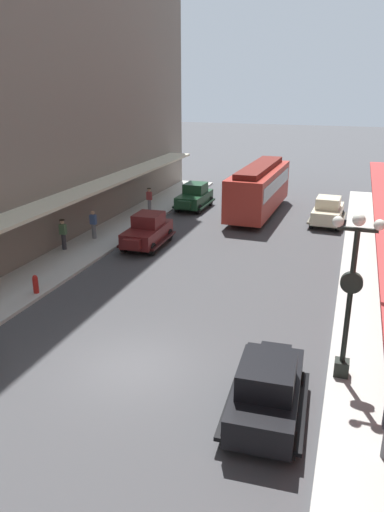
{
  "coord_description": "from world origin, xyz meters",
  "views": [
    {
      "loc": [
        6.13,
        -12.36,
        8.69
      ],
      "look_at": [
        0.0,
        6.0,
        1.8
      ],
      "focal_mm": 34.13,
      "sensor_mm": 36.0,
      "label": 1
    }
  ],
  "objects": [
    {
      "name": "streetcar",
      "position": [
        -0.01,
        20.67,
        1.9
      ],
      "size": [
        2.77,
        9.67,
        3.46
      ],
      "color": "#A52D23",
      "rests_on": "ground"
    },
    {
      "name": "lamp_post_with_clock",
      "position": [
        6.4,
        1.43,
        2.99
      ],
      "size": [
        1.42,
        0.44,
        5.16
      ],
      "color": "black",
      "rests_on": "sidewalk_right"
    },
    {
      "name": "pedestrian_2",
      "position": [
        -7.87,
        11.54,
        0.99
      ],
      "size": [
        0.36,
        0.24,
        1.64
      ],
      "color": "slate",
      "rests_on": "sidewalk_left"
    },
    {
      "name": "ground_plane",
      "position": [
        0.0,
        0.0,
        0.0
      ],
      "size": [
        200.0,
        200.0,
        0.0
      ],
      "primitive_type": "plane",
      "color": "#424244"
    },
    {
      "name": "parked_car_4",
      "position": [
        -4.51,
        11.62,
        0.94
      ],
      "size": [
        2.22,
        4.29,
        1.84
      ],
      "color": "#591919",
      "rests_on": "ground"
    },
    {
      "name": "parked_car_3",
      "position": [
        -4.72,
        20.7,
        0.94
      ],
      "size": [
        2.18,
        4.27,
        1.84
      ],
      "color": "#193D23",
      "rests_on": "ground"
    },
    {
      "name": "parked_car_2",
      "position": [
        4.52,
        -1.16,
        0.94
      ],
      "size": [
        2.31,
        4.32,
        1.84
      ],
      "color": "black",
      "rests_on": "ground"
    },
    {
      "name": "parked_car_1",
      "position": [
        4.78,
        19.42,
        0.94
      ],
      "size": [
        2.28,
        4.31,
        1.84
      ],
      "color": "beige",
      "rests_on": "ground"
    },
    {
      "name": "fire_hydrant",
      "position": [
        -6.35,
        3.78,
        0.56
      ],
      "size": [
        0.24,
        0.24,
        0.82
      ],
      "color": "#B21E19",
      "rests_on": "sidewalk_left"
    },
    {
      "name": "pedestrian_3",
      "position": [
        -7.26,
        18.31,
        1.01
      ],
      "size": [
        0.36,
        0.28,
        1.67
      ],
      "color": "slate",
      "rests_on": "sidewalk_left"
    },
    {
      "name": "pedestrian_4",
      "position": [
        -8.42,
        9.25,
        1.01
      ],
      "size": [
        0.36,
        0.28,
        1.67
      ],
      "color": "#2D2D33",
      "rests_on": "sidewalk_left"
    },
    {
      "name": "sidewalk_right",
      "position": [
        7.5,
        0.0,
        0.07
      ],
      "size": [
        3.0,
        60.0,
        0.15
      ],
      "primitive_type": "cube",
      "color": "#B7B5AD",
      "rests_on": "ground"
    }
  ]
}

